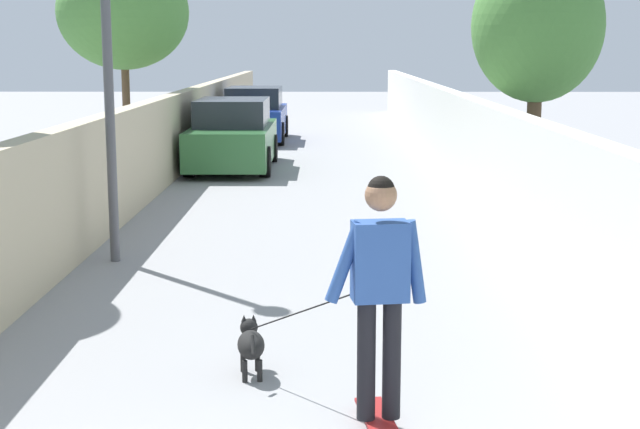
# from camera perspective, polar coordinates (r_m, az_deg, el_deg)

# --- Properties ---
(ground_plane) EXTENTS (80.00, 80.00, 0.00)m
(ground_plane) POSITION_cam_1_polar(r_m,az_deg,el_deg) (17.45, -0.43, 1.41)
(ground_plane) COLOR gray
(wall_left) EXTENTS (48.00, 0.30, 1.69)m
(wall_left) POSITION_cam_1_polar(r_m,az_deg,el_deg) (15.69, -11.43, 3.34)
(wall_left) COLOR tan
(wall_left) RESTS_ON ground
(fence_right) EXTENTS (48.00, 0.30, 1.73)m
(fence_right) POSITION_cam_1_polar(r_m,az_deg,el_deg) (15.59, 10.42, 3.39)
(fence_right) COLOR silver
(fence_right) RESTS_ON ground
(tree_right_near) EXTENTS (2.24, 2.24, 4.31)m
(tree_right_near) POSITION_cam_1_polar(r_m,az_deg,el_deg) (16.65, 13.10, 11.07)
(tree_right_near) COLOR brown
(tree_right_near) RESTS_ON ground
(tree_left_far) EXTENTS (3.06, 3.06, 4.80)m
(tree_left_far) POSITION_cam_1_polar(r_m,az_deg,el_deg) (22.76, -11.90, 11.95)
(tree_left_far) COLOR brown
(tree_left_far) RESTS_ON ground
(lamp_post) EXTENTS (0.36, 0.36, 4.69)m
(lamp_post) POSITION_cam_1_polar(r_m,az_deg,el_deg) (11.79, -12.94, 12.45)
(lamp_post) COLOR #4C4C51
(lamp_post) RESTS_ON ground
(skateboard) EXTENTS (0.82, 0.31, 0.08)m
(skateboard) POSITION_cam_1_polar(r_m,az_deg,el_deg) (6.74, 3.57, -12.38)
(skateboard) COLOR maroon
(skateboard) RESTS_ON ground
(person_skateboarder) EXTENTS (0.27, 0.72, 1.72)m
(person_skateboarder) POSITION_cam_1_polar(r_m,az_deg,el_deg) (6.42, 3.67, -3.90)
(person_skateboarder) COLOR black
(person_skateboarder) RESTS_ON skateboard
(dog) EXTENTS (1.40, 1.12, 1.06)m
(dog) POSITION_cam_1_polar(r_m,az_deg,el_deg) (7.72, -4.21, -7.81)
(dog) COLOR black
(dog) RESTS_ON ground
(car_near) EXTENTS (4.29, 1.80, 1.54)m
(car_near) POSITION_cam_1_polar(r_m,az_deg,el_deg) (20.75, -5.32, 4.75)
(car_near) COLOR #336B38
(car_near) RESTS_ON ground
(car_far) EXTENTS (4.10, 1.80, 1.54)m
(car_far) POSITION_cam_1_polar(r_m,az_deg,el_deg) (27.01, -4.01, 6.00)
(car_far) COLOR navy
(car_far) RESTS_ON ground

